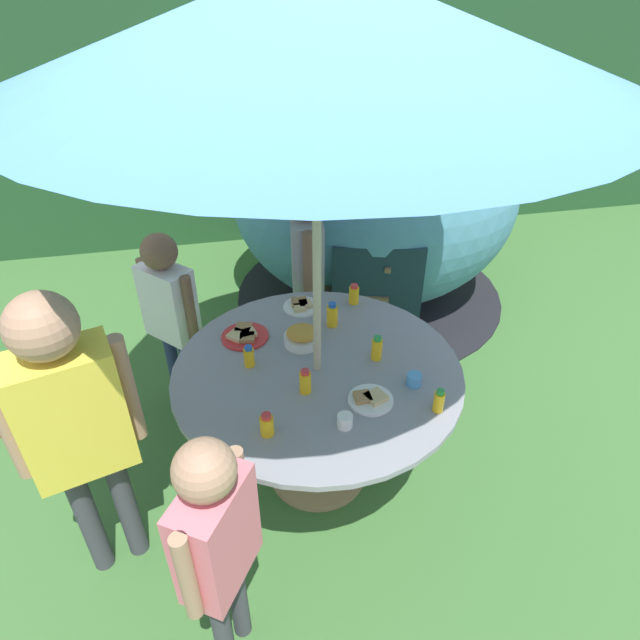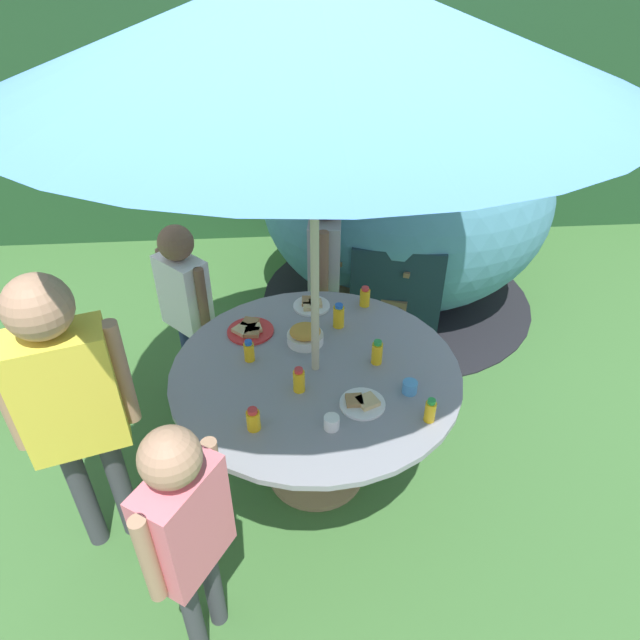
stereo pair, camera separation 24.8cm
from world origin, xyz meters
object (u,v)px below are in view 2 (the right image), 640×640
juice_bottle_center_back (253,420)px  juice_bottle_near_left (339,316)px  child_in_white_shirt (184,293)px  juice_bottle_mid_right (249,351)px  wooden_chair (383,263)px  child_in_yellow_shirt (68,392)px  garden_table (316,391)px  juice_bottle_front_edge (365,297)px  child_in_pink_shirt (185,522)px  plate_back_edge (311,305)px  dome_tent (403,200)px  plate_mid_left (362,403)px  juice_bottle_far_right (430,411)px  patio_umbrella (313,22)px  juice_bottle_far_left (299,380)px  cup_near (410,387)px  snack_bowl (305,335)px  potted_plant (26,352)px  plate_center_front (250,330)px  juice_bottle_near_right (377,353)px  child_in_grey_shirt (325,256)px  cup_far (332,423)px

juice_bottle_center_back → juice_bottle_near_left: bearing=58.6°
child_in_white_shirt → juice_bottle_mid_right: size_ratio=10.30×
wooden_chair → juice_bottle_near_left: wooden_chair is taller
child_in_yellow_shirt → garden_table: bearing=0.0°
juice_bottle_center_back → juice_bottle_front_edge: (0.58, 0.87, 0.00)m
child_in_pink_shirt → plate_back_edge: bearing=10.7°
juice_bottle_near_left → child_in_white_shirt: bearing=155.3°
child_in_yellow_shirt → juice_bottle_mid_right: size_ratio=12.97×
garden_table → dome_tent: size_ratio=0.53×
dome_tent → juice_bottle_front_edge: dome_tent is taller
plate_mid_left → garden_table: bearing=124.9°
child_in_white_shirt → juice_bottle_far_right: (1.14, -1.08, 0.05)m
plate_mid_left → plate_back_edge: same height
dome_tent → juice_bottle_center_back: 2.32m
child_in_white_shirt → child_in_pink_shirt: size_ratio=0.97×
patio_umbrella → dome_tent: patio_umbrella is taller
wooden_chair → juice_bottle_center_back: size_ratio=9.76×
juice_bottle_far_left → child_in_white_shirt: bearing=125.5°
wooden_chair → juice_bottle_front_edge: size_ratio=9.04×
patio_umbrella → plate_back_edge: 1.50m
juice_bottle_front_edge → juice_bottle_far_right: bearing=-80.8°
cup_near → plate_back_edge: bearing=118.4°
garden_table → snack_bowl: (-0.04, 0.20, 0.19)m
potted_plant → juice_bottle_far_left: size_ratio=5.23×
child_in_white_shirt → juice_bottle_mid_right: child_in_white_shirt is taller
patio_umbrella → juice_bottle_far_right: bearing=-39.8°
child_in_yellow_shirt → juice_bottle_center_back: 0.73m
plate_back_edge → juice_bottle_far_right: 0.99m
juice_bottle_mid_right → cup_near: 0.76m
child_in_white_shirt → plate_mid_left: child_in_white_shirt is taller
plate_center_front → juice_bottle_center_back: size_ratio=2.23×
wooden_chair → juice_bottle_far_left: wooden_chair is taller
patio_umbrella → plate_back_edge: patio_umbrella is taller
wooden_chair → juice_bottle_front_edge: 0.79m
patio_umbrella → juice_bottle_near_right: patio_umbrella is taller
child_in_pink_shirt → child_in_grey_shirt: bearing=12.3°
plate_center_front → snack_bowl: bearing=-21.2°
juice_bottle_mid_right → dome_tent: bearing=56.9°
child_in_pink_shirt → juice_bottle_front_edge: child_in_pink_shirt is taller
child_in_white_shirt → patio_umbrella: bearing=0.0°
dome_tent → snack_bowl: dome_tent is taller
potted_plant → child_in_grey_shirt: 1.86m
juice_bottle_mid_right → plate_back_edge: bearing=53.4°
potted_plant → juice_bottle_center_back: size_ratio=6.01×
child_in_yellow_shirt → cup_far: 1.04m
wooden_chair → patio_umbrella: bearing=-90.0°
child_in_grey_shirt → plate_back_edge: bearing=-7.0°
child_in_pink_shirt → juice_bottle_front_edge: bearing=0.5°
patio_umbrella → juice_bottle_far_left: patio_umbrella is taller
garden_table → child_in_pink_shirt: bearing=-122.1°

